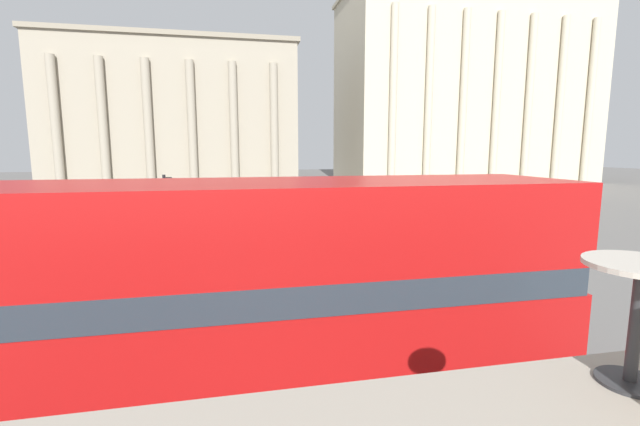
{
  "coord_description": "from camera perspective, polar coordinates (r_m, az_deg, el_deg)",
  "views": [
    {
      "loc": [
        -0.77,
        -2.26,
        4.67
      ],
      "look_at": [
        2.91,
        15.36,
        2.01
      ],
      "focal_mm": 24.0,
      "sensor_mm": 36.0,
      "label": 1
    }
  ],
  "objects": [
    {
      "name": "pedestrian_yellow",
      "position": [
        17.8,
        -14.22,
        -3.99
      ],
      "size": [
        0.32,
        0.32,
        1.62
      ],
      "rotation": [
        0.0,
        0.0,
        2.16
      ],
      "color": "#282B33",
      "rests_on": "ground_plane"
    },
    {
      "name": "traffic_light_mid",
      "position": [
        17.59,
        -19.66,
        0.64
      ],
      "size": [
        0.42,
        0.24,
        3.73
      ],
      "color": "black",
      "rests_on": "ground_plane"
    },
    {
      "name": "car_navy",
      "position": [
        27.61,
        -22.01,
        -0.47
      ],
      "size": [
        4.2,
        1.93,
        1.35
      ],
      "rotation": [
        0.0,
        0.0,
        2.63
      ],
      "color": "black",
      "rests_on": "ground_plane"
    },
    {
      "name": "cafe_dining_table",
      "position": [
        3.06,
        36.79,
        -8.8
      ],
      "size": [
        0.6,
        0.6,
        0.73
      ],
      "color": "#2D2D30",
      "rests_on": "cafe_floor_slab"
    },
    {
      "name": "double_decker_bus",
      "position": [
        7.08,
        -10.21,
        -11.01
      ],
      "size": [
        10.77,
        2.68,
        4.17
      ],
      "rotation": [
        0.0,
        0.0,
        -0.1
      ],
      "color": "black",
      "rests_on": "ground_plane"
    },
    {
      "name": "car_maroon",
      "position": [
        25.49,
        -0.17,
        -0.55
      ],
      "size": [
        4.2,
        1.93,
        1.35
      ],
      "rotation": [
        0.0,
        0.0,
        2.12
      ],
      "color": "black",
      "rests_on": "ground_plane"
    },
    {
      "name": "traffic_light_near",
      "position": [
        12.98,
        16.3,
        -1.59
      ],
      "size": [
        0.42,
        0.24,
        3.81
      ],
      "color": "black",
      "rests_on": "ground_plane"
    },
    {
      "name": "pedestrian_red",
      "position": [
        24.07,
        17.28,
        -0.7
      ],
      "size": [
        0.32,
        0.32,
        1.76
      ],
      "rotation": [
        0.0,
        0.0,
        1.29
      ],
      "color": "#282B33",
      "rests_on": "ground_plane"
    },
    {
      "name": "plaza_building_left",
      "position": [
        55.54,
        -18.52,
        11.95
      ],
      "size": [
        28.21,
        13.56,
        17.03
      ],
      "color": "#A39984",
      "rests_on": "ground_plane"
    },
    {
      "name": "plaza_building_right",
      "position": [
        68.02,
        18.6,
        15.07
      ],
      "size": [
        35.71,
        16.85,
        26.14
      ],
      "color": "beige",
      "rests_on": "ground_plane"
    }
  ]
}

